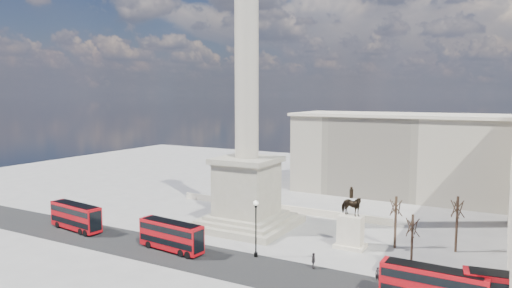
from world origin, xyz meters
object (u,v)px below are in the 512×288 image
at_px(equestrian_statue, 351,227).
at_px(pedestrian_crossing, 313,261).
at_px(nelsons_column, 247,144).
at_px(red_bus_b, 171,236).
at_px(pedestrian_walking, 378,274).
at_px(victorian_lamp, 256,224).
at_px(pedestrian_standing, 431,283).
at_px(red_bus_c, 433,287).
at_px(red_bus_a, 76,216).

xyz_separation_m(equestrian_statue, pedestrian_crossing, (-1.52, -9.40, -1.91)).
distance_m(nelsons_column, red_bus_b, 18.45).
bearing_deg(pedestrian_walking, victorian_lamp, -167.28).
relative_size(pedestrian_walking, pedestrian_standing, 0.91).
bearing_deg(victorian_lamp, equestrian_statue, 44.35).
bearing_deg(pedestrian_walking, red_bus_b, -159.56).
bearing_deg(red_bus_c, pedestrian_standing, 102.55).
bearing_deg(pedestrian_standing, pedestrian_walking, -18.67).
bearing_deg(pedestrian_crossing, red_bus_a, 77.41).
bearing_deg(red_bus_c, pedestrian_walking, 151.24).
height_order(pedestrian_walking, pedestrian_standing, pedestrian_standing).
height_order(red_bus_a, pedestrian_standing, red_bus_a).
relative_size(red_bus_b, pedestrian_standing, 5.63).
bearing_deg(equestrian_statue, victorian_lamp, -135.65).
relative_size(red_bus_b, equestrian_statue, 1.19).
bearing_deg(pedestrian_crossing, nelsons_column, 36.72).
height_order(pedestrian_walking, pedestrian_crossing, pedestrian_crossing).
relative_size(equestrian_statue, pedestrian_standing, 4.74).
relative_size(red_bus_b, red_bus_c, 1.00).
xyz_separation_m(red_bus_c, equestrian_statue, (-12.18, 13.02, 0.81)).
relative_size(victorian_lamp, equestrian_statue, 0.87).
distance_m(red_bus_b, victorian_lamp, 11.48).
relative_size(red_bus_c, pedestrian_walking, 6.17).
distance_m(red_bus_a, victorian_lamp, 29.51).
height_order(red_bus_b, pedestrian_standing, red_bus_b).
bearing_deg(pedestrian_standing, red_bus_b, -13.85).
bearing_deg(pedestrian_standing, pedestrian_crossing, -19.29).
xyz_separation_m(red_bus_c, victorian_lamp, (-21.56, 3.85, 2.19)).
xyz_separation_m(victorian_lamp, pedestrian_standing, (20.83, -0.15, -3.39)).
bearing_deg(pedestrian_crossing, pedestrian_walking, -107.06).
bearing_deg(victorian_lamp, pedestrian_walking, -0.91).
bearing_deg(red_bus_b, pedestrian_crossing, 15.29).
distance_m(nelsons_column, red_bus_c, 34.74).
bearing_deg(nelsons_column, victorian_lamp, -55.32).
height_order(nelsons_column, red_bus_a, nelsons_column).
bearing_deg(pedestrian_standing, victorian_lamp, -20.07).
xyz_separation_m(victorian_lamp, equestrian_statue, (9.38, 9.17, -1.38)).
xyz_separation_m(red_bus_a, pedestrian_walking, (44.63, 2.84, -1.32)).
bearing_deg(pedestrian_walking, equestrian_statue, 136.09).
relative_size(nelsons_column, equestrian_statue, 6.01).
xyz_separation_m(red_bus_a, equestrian_statue, (38.65, 12.25, 0.76)).
bearing_deg(red_bus_a, red_bus_c, 6.53).
bearing_deg(equestrian_statue, nelsons_column, 173.06).
relative_size(nelsons_column, red_bus_c, 5.08).
height_order(red_bus_c, victorian_lamp, victorian_lamp).
xyz_separation_m(nelsons_column, red_bus_b, (-2.96, -14.62, -10.86)).
relative_size(equestrian_statue, pedestrian_walking, 5.21).
xyz_separation_m(red_bus_b, pedestrian_walking, (26.11, 3.12, -1.26)).
height_order(red_bus_b, pedestrian_crossing, red_bus_b).
bearing_deg(pedestrian_standing, red_bus_a, -16.32).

